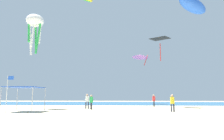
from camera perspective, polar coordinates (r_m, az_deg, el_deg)
The scene contains 12 objects.
ground at distance 17.84m, azimuth -6.63°, elevation -12.52°, with size 110.00×110.00×0.10m, color beige.
ocean_strip at distance 47.59m, azimuth 0.38°, elevation -9.33°, with size 110.00×24.54×0.03m, color #28608C.
canopy_tent at distance 22.78m, azimuth -23.40°, elevation -4.74°, with size 3.23×3.02×2.50m.
person_near_tent at distance 25.98m, azimuth -7.02°, elevation -8.40°, with size 0.44×0.44×1.86m.
person_leftmost at distance 31.13m, azimuth 11.73°, elevation -8.17°, with size 0.44×0.49×1.84m.
person_central at distance 24.42m, azimuth -5.87°, elevation -8.65°, with size 0.41×0.45×1.74m.
person_rightmost at distance 21.57m, azimuth 16.67°, elevation -8.53°, with size 0.44×0.41×1.74m.
banner_flag at distance 21.19m, azimuth -27.36°, elevation -5.15°, with size 0.61×0.06×3.44m.
kite_diamond_black at distance 32.15m, azimuth 13.38°, elevation 8.29°, with size 3.53×3.52×3.64m.
kite_inflatable_blue at distance 26.34m, azimuth 21.89°, elevation 16.59°, with size 5.17×5.11×2.20m.
kite_octopus_white at distance 30.90m, azimuth -20.93°, elevation 12.33°, with size 3.36×3.36×5.65m.
kite_delta_pink at distance 43.83m, azimuth 7.97°, elevation 3.90°, with size 4.86×4.86×2.80m.
Camera 1 is at (3.37, -17.45, 1.52)m, focal length 32.40 mm.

